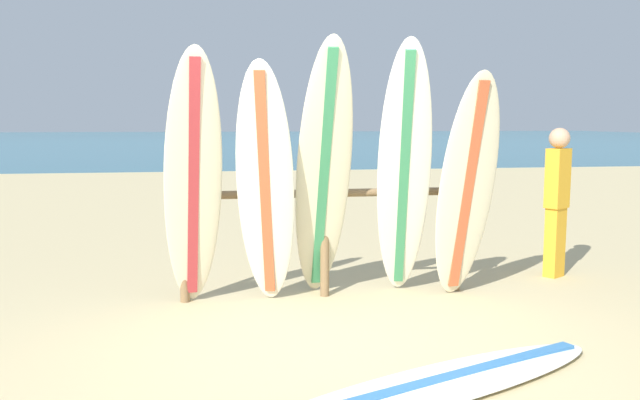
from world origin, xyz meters
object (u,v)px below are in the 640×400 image
(surfboard_leaning_center, at_px, (404,176))
(surfboard_lying_on_sand, at_px, (439,384))
(surfboard_leaning_far_left, at_px, (193,182))
(surfboard_leaning_left, at_px, (265,187))
(surfboard_leaning_center_left, at_px, (323,175))
(beachgoer_standing, at_px, (557,196))
(surfboard_leaning_center_right, at_px, (467,188))
(surfboard_rack, at_px, (325,220))
(small_boat_offshore, at_px, (412,149))

(surfboard_leaning_center, xyz_separation_m, surfboard_lying_on_sand, (-0.33, -1.98, -1.20))
(surfboard_leaning_far_left, xyz_separation_m, surfboard_leaning_left, (0.65, -0.05, -0.06))
(surfboard_leaning_center_left, bearing_deg, beachgoer_standing, 13.78)
(surfboard_leaning_left, height_order, surfboard_leaning_center, surfboard_leaning_center)
(beachgoer_standing, bearing_deg, surfboard_leaning_far_left, -170.20)
(surfboard_leaning_center, bearing_deg, beachgoer_standing, 21.28)
(surfboard_leaning_center_right, bearing_deg, beachgoer_standing, 29.59)
(surfboard_leaning_left, relative_size, beachgoer_standing, 1.37)
(surfboard_rack, height_order, surfboard_leaning_center_left, surfboard_leaning_center_left)
(surfboard_rack, xyz_separation_m, surfboard_lying_on_sand, (0.37, -2.36, -0.73))
(surfboard_leaning_left, height_order, small_boat_offshore, surfboard_leaning_left)
(small_boat_offshore, bearing_deg, surfboard_leaning_center_left, -108.76)
(surfboard_rack, height_order, surfboard_lying_on_sand, surfboard_rack)
(surfboard_rack, distance_m, small_boat_offshore, 28.46)
(surfboard_leaning_center_left, distance_m, beachgoer_standing, 2.85)
(surfboard_leaning_far_left, relative_size, small_boat_offshore, 0.78)
(surfboard_leaning_far_left, height_order, surfboard_leaning_center_right, surfboard_leaning_far_left)
(surfboard_leaning_far_left, bearing_deg, surfboard_leaning_center_left, 0.41)
(surfboard_leaning_center_right, bearing_deg, surfboard_leaning_left, 178.67)
(surfboard_leaning_center, bearing_deg, surfboard_leaning_center_right, -0.05)
(small_boat_offshore, bearing_deg, surfboard_lying_on_sand, -106.75)
(beachgoer_standing, bearing_deg, surfboard_leaning_left, -167.45)
(surfboard_leaning_center, distance_m, surfboard_leaning_center_right, 0.64)
(surfboard_lying_on_sand, xyz_separation_m, small_boat_offshore, (8.82, 29.30, 0.22))
(surfboard_rack, distance_m, surfboard_leaning_center, 0.91)
(surfboard_leaning_center_left, height_order, beachgoer_standing, surfboard_leaning_center_left)
(surfboard_rack, relative_size, small_boat_offshore, 0.93)
(surfboard_leaning_center_right, xyz_separation_m, surfboard_lying_on_sand, (-0.95, -1.98, -1.07))
(surfboard_lying_on_sand, bearing_deg, surfboard_leaning_center, 80.69)
(surfboard_leaning_left, relative_size, surfboard_leaning_center_left, 0.92)
(surfboard_rack, height_order, surfboard_leaning_left, surfboard_leaning_left)
(surfboard_rack, xyz_separation_m, surfboard_leaning_left, (-0.61, -0.33, 0.38))
(small_boat_offshore, bearing_deg, beachgoer_standing, -103.76)
(surfboard_rack, bearing_deg, surfboard_leaning_far_left, -167.40)
(surfboard_leaning_center_left, height_order, surfboard_leaning_center, surfboard_leaning_center_left)
(surfboard_leaning_left, bearing_deg, surfboard_leaning_center_left, 6.25)
(surfboard_leaning_center_right, distance_m, beachgoer_standing, 1.59)
(beachgoer_standing, bearing_deg, surfboard_rack, -171.53)
(surfboard_lying_on_sand, relative_size, beachgoer_standing, 1.68)
(surfboard_leaning_center, xyz_separation_m, beachgoer_standing, (2.00, 0.78, -0.31))
(surfboard_leaning_center_left, xyz_separation_m, small_boat_offshore, (9.24, 27.21, -0.99))
(small_boat_offshore, bearing_deg, surfboard_leaning_center_right, -106.07)
(surfboard_leaning_far_left, bearing_deg, surfboard_lying_on_sand, -51.97)
(surfboard_leaning_center_left, relative_size, surfboard_leaning_center, 1.01)
(beachgoer_standing, bearing_deg, surfboard_leaning_center_right, -150.41)
(surfboard_leaning_left, xyz_separation_m, surfboard_leaning_center_right, (1.93, -0.04, -0.04))
(surfboard_leaning_far_left, relative_size, surfboard_leaning_center_left, 0.96)
(surfboard_rack, relative_size, surfboard_leaning_center, 1.16)
(surfboard_leaning_far_left, xyz_separation_m, surfboard_leaning_center_right, (2.58, -0.10, -0.09))
(small_boat_offshore, bearing_deg, surfboard_leaning_far_left, -110.99)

